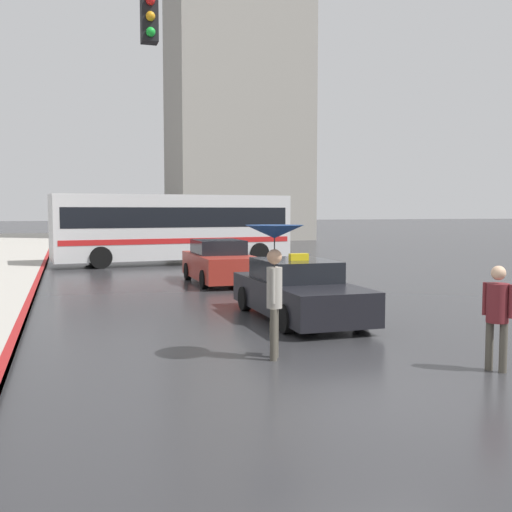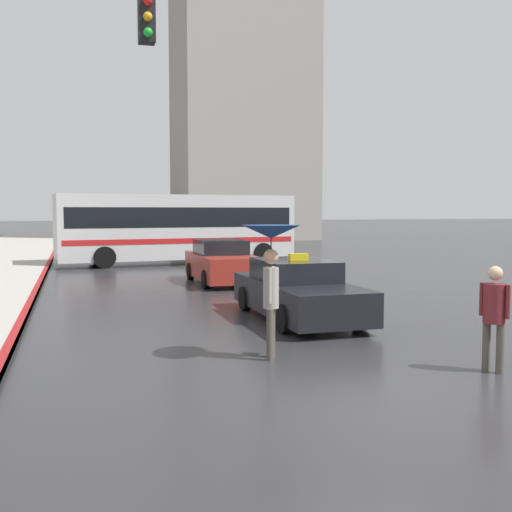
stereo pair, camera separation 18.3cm
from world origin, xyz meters
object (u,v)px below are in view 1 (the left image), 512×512
at_px(sedan_red, 219,263).
at_px(traffic_light, 33,92).
at_px(pedestrian_with_umbrella, 274,253).
at_px(city_bus, 174,226).
at_px(taxi, 298,291).
at_px(pedestrian_man, 497,309).

bearing_deg(sedan_red, traffic_light, 59.87).
relative_size(pedestrian_with_umbrella, traffic_light, 0.35).
bearing_deg(traffic_light, sedan_red, 59.87).
distance_m(sedan_red, city_bus, 8.08).
bearing_deg(taxi, city_bus, -89.11).
relative_size(sedan_red, traffic_light, 0.67).
xyz_separation_m(taxi, sedan_red, (-0.04, 7.25, 0.06)).
xyz_separation_m(pedestrian_with_umbrella, pedestrian_man, (3.03, -1.77, -0.82)).
bearing_deg(pedestrian_man, traffic_light, -139.98).
relative_size(sedan_red, pedestrian_man, 2.64).
xyz_separation_m(taxi, traffic_light, (-5.55, -2.23, 3.80)).
bearing_deg(traffic_light, pedestrian_with_umbrella, -17.61).
height_order(taxi, pedestrian_man, pedestrian_man).
bearing_deg(pedestrian_man, pedestrian_with_umbrella, -146.73).
bearing_deg(traffic_light, city_bus, 73.11).
height_order(sedan_red, pedestrian_with_umbrella, pedestrian_with_umbrella).
relative_size(pedestrian_with_umbrella, pedestrian_man, 1.37).
bearing_deg(sedan_red, city_bus, -88.59).
bearing_deg(taxi, traffic_light, 21.94).
bearing_deg(pedestrian_with_umbrella, taxi, -0.96).
height_order(city_bus, pedestrian_with_umbrella, city_bus).
relative_size(taxi, pedestrian_man, 2.87).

